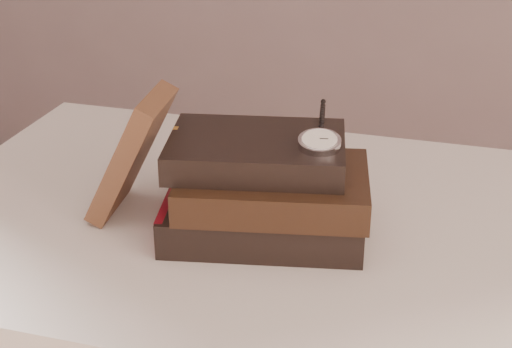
# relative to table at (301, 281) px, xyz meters

# --- Properties ---
(table) EXTENTS (1.00, 0.60, 0.75)m
(table) POSITION_rel_table_xyz_m (0.00, 0.00, 0.00)
(table) COLOR beige
(table) RESTS_ON ground
(book_stack) EXTENTS (0.27, 0.20, 0.12)m
(book_stack) POSITION_rel_table_xyz_m (-0.04, -0.04, 0.15)
(book_stack) COLOR black
(book_stack) RESTS_ON table
(journal) EXTENTS (0.11, 0.11, 0.16)m
(journal) POSITION_rel_table_xyz_m (-0.21, -0.04, 0.17)
(journal) COLOR #3F2518
(journal) RESTS_ON table
(pocket_watch) EXTENTS (0.06, 0.15, 0.02)m
(pocket_watch) POSITION_rel_table_xyz_m (0.02, -0.03, 0.22)
(pocket_watch) COLOR silver
(pocket_watch) RESTS_ON book_stack
(eyeglasses) EXTENTS (0.12, 0.13, 0.05)m
(eyeglasses) POSITION_rel_table_xyz_m (-0.14, 0.03, 0.16)
(eyeglasses) COLOR silver
(eyeglasses) RESTS_ON book_stack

